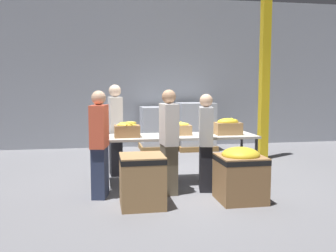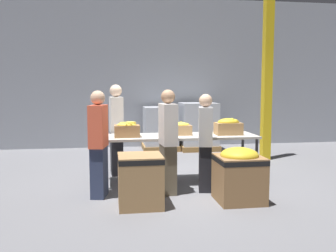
{
  "view_description": "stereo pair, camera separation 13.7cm",
  "coord_description": "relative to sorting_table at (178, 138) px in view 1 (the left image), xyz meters",
  "views": [
    {
      "loc": [
        -1.27,
        -6.19,
        1.64
      ],
      "look_at": [
        -0.19,
        -0.07,
        0.98
      ],
      "focal_mm": 40.0,
      "sensor_mm": 36.0,
      "label": 1
    },
    {
      "loc": [
        -1.13,
        -6.22,
        1.64
      ],
      "look_at": [
        -0.19,
        -0.07,
        0.98
      ],
      "focal_mm": 40.0,
      "sensor_mm": 36.0,
      "label": 2
    }
  ],
  "objects": [
    {
      "name": "volunteer_2",
      "position": [
        -1.03,
        0.71,
        0.07
      ],
      "size": [
        0.26,
        0.46,
        1.67
      ],
      "rotation": [
        0.0,
        0.0,
        -1.49
      ],
      "color": "black",
      "rests_on": "ground_plane"
    },
    {
      "name": "wall_back",
      "position": [
        0.0,
        3.96,
        1.24
      ],
      "size": [
        16.0,
        0.08,
        4.0
      ],
      "color": "#9399A3",
      "rests_on": "ground_plane"
    },
    {
      "name": "donation_bin_0",
      "position": [
        -0.75,
        -1.22,
        -0.37
      ],
      "size": [
        0.6,
        0.6,
        0.71
      ],
      "color": "#A37A4C",
      "rests_on": "ground_plane"
    },
    {
      "name": "support_pillar",
      "position": [
        2.3,
        1.68,
        1.24
      ],
      "size": [
        0.19,
        0.19,
        4.0
      ],
      "color": "gold",
      "rests_on": "ground_plane"
    },
    {
      "name": "pallet_stack_0",
      "position": [
        1.12,
        3.24,
        -0.16
      ],
      "size": [
        0.99,
        0.99,
        1.22
      ],
      "color": "olive",
      "rests_on": "ground_plane"
    },
    {
      "name": "pallet_stack_1",
      "position": [
        0.14,
        3.35,
        -0.21
      ],
      "size": [
        0.92,
        0.92,
        1.11
      ],
      "color": "olive",
      "rests_on": "ground_plane"
    },
    {
      "name": "ground_plane",
      "position": [
        0.0,
        0.0,
        -0.76
      ],
      "size": [
        30.0,
        30.0,
        0.0
      ],
      "primitive_type": "plane",
      "color": "slate"
    },
    {
      "name": "banana_box_2",
      "position": [
        0.87,
        -0.04,
        0.2
      ],
      "size": [
        0.44,
        0.3,
        0.3
      ],
      "color": "#A37A4C",
      "rests_on": "sorting_table"
    },
    {
      "name": "banana_box_0",
      "position": [
        -0.87,
        -0.07,
        0.18
      ],
      "size": [
        0.41,
        0.32,
        0.27
      ],
      "color": "olive",
      "rests_on": "sorting_table"
    },
    {
      "name": "sorting_table",
      "position": [
        0.0,
        0.0,
        0.0
      ],
      "size": [
        2.67,
        0.79,
        0.81
      ],
      "color": "beige",
      "rests_on": "ground_plane"
    },
    {
      "name": "donation_bin_1",
      "position": [
        0.66,
        -1.22,
        -0.34
      ],
      "size": [
        0.64,
        0.64,
        0.78
      ],
      "color": "olive",
      "rests_on": "ground_plane"
    },
    {
      "name": "volunteer_3",
      "position": [
        -0.28,
        -0.65,
        0.04
      ],
      "size": [
        0.24,
        0.44,
        1.59
      ],
      "rotation": [
        0.0,
        0.0,
        1.64
      ],
      "color": "#6B604C",
      "rests_on": "ground_plane"
    },
    {
      "name": "banana_box_1",
      "position": [
        0.01,
        0.06,
        0.17
      ],
      "size": [
        0.43,
        0.29,
        0.23
      ],
      "color": "tan",
      "rests_on": "sorting_table"
    },
    {
      "name": "volunteer_1",
      "position": [
        0.32,
        -0.59,
        0.0
      ],
      "size": [
        0.29,
        0.44,
        1.52
      ],
      "rotation": [
        0.0,
        0.0,
        1.36
      ],
      "color": "black",
      "rests_on": "ground_plane"
    },
    {
      "name": "volunteer_0",
      "position": [
        -1.32,
        -0.68,
        0.03
      ],
      "size": [
        0.29,
        0.46,
        1.58
      ],
      "rotation": [
        0.0,
        0.0,
        1.37
      ],
      "color": "#2D3856",
      "rests_on": "ground_plane"
    }
  ]
}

